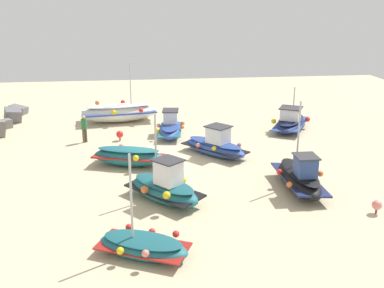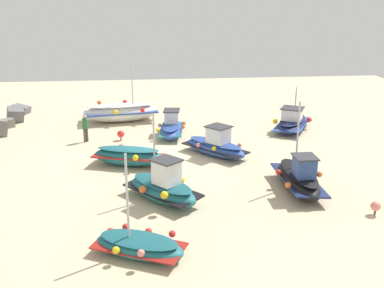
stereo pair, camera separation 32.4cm
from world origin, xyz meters
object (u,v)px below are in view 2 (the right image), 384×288
(fishing_boat_2, at_px, (299,178))
(fishing_boat_6, at_px, (171,127))
(person_walking, at_px, (85,126))
(mooring_buoy_1, at_px, (376,206))
(fishing_boat_5, at_px, (216,146))
(fishing_boat_7, at_px, (129,156))
(fishing_boat_1, at_px, (139,245))
(mooring_buoy_0, at_px, (121,134))
(fishing_boat_3, at_px, (121,112))
(fishing_boat_4, at_px, (292,122))
(fishing_boat_0, at_px, (163,187))

(fishing_boat_2, bearing_deg, fishing_boat_6, -150.73)
(person_walking, height_order, mooring_buoy_1, person_walking)
(fishing_boat_6, bearing_deg, mooring_buoy_1, -141.05)
(fishing_boat_5, xyz_separation_m, fishing_boat_7, (-1.06, 4.63, -0.04))
(person_walking, bearing_deg, fishing_boat_1, 158.14)
(fishing_boat_2, bearing_deg, mooring_buoy_0, -135.78)
(fishing_boat_3, relative_size, person_walking, 3.27)
(fishing_boat_7, relative_size, mooring_buoy_1, 6.87)
(fishing_boat_7, xyz_separation_m, person_walking, (4.30, 2.60, 0.43))
(fishing_boat_2, xyz_separation_m, mooring_buoy_0, (8.40, 8.11, -0.20))
(fishing_boat_6, bearing_deg, fishing_boat_3, 47.78)
(fishing_boat_1, bearing_deg, person_walking, 129.69)
(mooring_buoy_0, bearing_deg, fishing_boat_4, -84.53)
(fishing_boat_1, bearing_deg, mooring_buoy_1, 38.33)
(fishing_boat_4, bearing_deg, fishing_boat_5, -23.76)
(fishing_boat_4, relative_size, fishing_boat_7, 1.13)
(fishing_boat_5, relative_size, person_walking, 2.31)
(fishing_boat_5, bearing_deg, fishing_boat_1, -64.12)
(person_walking, xyz_separation_m, mooring_buoy_1, (-11.02, -12.38, -0.58))
(fishing_boat_0, relative_size, mooring_buoy_1, 6.57)
(fishing_boat_4, distance_m, fishing_boat_6, 7.77)
(person_walking, bearing_deg, fishing_boat_5, -149.46)
(fishing_boat_0, distance_m, fishing_boat_5, 6.35)
(fishing_boat_1, distance_m, fishing_boat_2, 8.44)
(fishing_boat_0, relative_size, fishing_boat_3, 0.70)
(fishing_boat_3, height_order, fishing_boat_4, fishing_boat_3)
(fishing_boat_3, bearing_deg, mooring_buoy_0, 83.67)
(fishing_boat_0, height_order, fishing_boat_3, fishing_boat_3)
(fishing_boat_2, relative_size, mooring_buoy_0, 6.84)
(fishing_boat_0, xyz_separation_m, mooring_buoy_1, (-2.24, -8.25, -0.24))
(fishing_boat_5, xyz_separation_m, fishing_boat_6, (3.97, 2.12, -0.03))
(fishing_boat_5, bearing_deg, mooring_buoy_1, -7.84)
(mooring_buoy_0, bearing_deg, fishing_boat_2, -136.03)
(person_walking, bearing_deg, fishing_boat_2, -164.78)
(fishing_boat_0, height_order, fishing_boat_1, fishing_boat_0)
(fishing_boat_7, height_order, mooring_buoy_0, fishing_boat_7)
(fishing_boat_4, xyz_separation_m, fishing_boat_7, (-5.40, 10.26, -0.01))
(fishing_boat_1, bearing_deg, fishing_boat_3, 120.26)
(fishing_boat_4, relative_size, person_walking, 2.70)
(fishing_boat_6, xyz_separation_m, mooring_buoy_0, (-0.67, 3.07, -0.13))
(mooring_buoy_1, bearing_deg, fishing_boat_7, 55.51)
(fishing_boat_7, height_order, mooring_buoy_1, fishing_boat_7)
(fishing_boat_6, height_order, mooring_buoy_0, fishing_boat_6)
(fishing_boat_2, distance_m, fishing_boat_6, 10.38)
(fishing_boat_3, distance_m, mooring_buoy_0, 4.45)
(fishing_boat_7, bearing_deg, fishing_boat_6, 80.84)
(fishing_boat_1, bearing_deg, fishing_boat_0, 102.81)
(mooring_buoy_1, bearing_deg, fishing_boat_4, -2.28)
(fishing_boat_3, distance_m, fishing_boat_6, 4.96)
(fishing_boat_7, relative_size, person_walking, 2.40)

